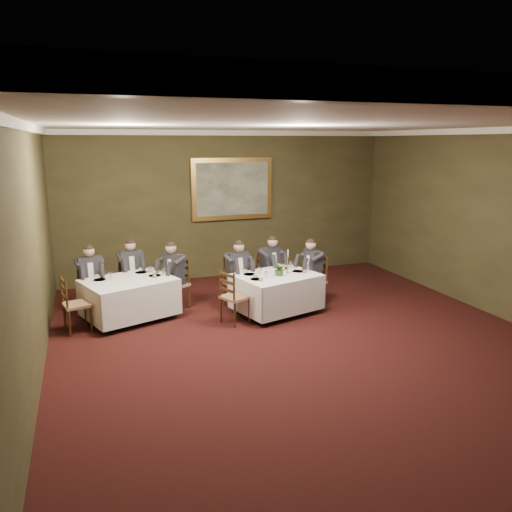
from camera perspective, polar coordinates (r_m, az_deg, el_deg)
ground at (r=8.02m, az=6.91°, el=-11.02°), size 10.00×10.00×0.00m
ceiling at (r=7.33m, az=7.67°, el=14.83°), size 8.00×10.00×0.10m
back_wall at (r=12.11m, az=-3.29°, el=5.85°), size 8.00×0.10×3.50m
left_wall at (r=6.76m, az=-24.76°, el=-1.04°), size 0.10×10.00×3.50m
crown_molding at (r=7.33m, az=7.66°, el=14.36°), size 8.00×10.00×0.12m
table_main at (r=9.62m, az=2.34°, el=-3.94°), size 1.78×1.53×0.67m
table_second at (r=9.57m, az=-14.27°, el=-4.44°), size 1.88×1.66×0.67m
chair_main_backleft at (r=10.06m, az=-2.21°, el=-4.18°), size 0.53×0.51×1.00m
diner_main_backleft at (r=9.98m, az=-2.18°, el=-2.94°), size 0.51×0.56×1.35m
chair_main_backright at (r=10.50m, az=1.51°, el=-3.43°), size 0.58×0.57×1.00m
diner_main_backright at (r=10.43m, az=1.56°, el=-2.24°), size 0.56×0.60×1.35m
chair_main_endleft at (r=9.15m, az=-2.46°, el=-5.94°), size 0.57×0.58×1.00m
chair_main_endright at (r=10.25m, az=6.60°, el=-3.91°), size 0.45×0.47×1.00m
diner_main_endright at (r=10.18m, az=6.58°, el=-2.69°), size 0.51×0.44×1.35m
chair_sec_backleft at (r=10.18m, az=-18.27°, el=-4.62°), size 0.50×0.48×1.00m
diner_sec_backleft at (r=10.11m, az=-18.35°, el=-3.41°), size 0.47×0.53×1.35m
chair_sec_backright at (r=10.49m, az=-14.00°, el=-3.84°), size 0.49×0.48×1.00m
diner_sec_backright at (r=10.41m, az=-14.05°, el=-2.65°), size 0.46×0.53×1.35m
chair_sec_endright at (r=10.05m, az=-9.10°, el=-4.35°), size 0.59×0.59×1.00m
diner_sec_endright at (r=9.98m, az=-9.20°, el=-3.11°), size 0.62×0.59×1.35m
chair_sec_endleft at (r=9.28m, az=-19.79°, el=-6.45°), size 0.51×0.52×1.00m
centerpiece at (r=9.43m, az=2.70°, el=-1.39°), size 0.31×0.29×0.29m
candlestick at (r=9.63m, az=3.66°, el=-0.92°), size 0.07×0.07×0.48m
place_setting_table_main at (r=9.59m, az=-0.48°, el=-1.84°), size 0.33×0.31×0.14m
place_setting_table_second at (r=9.64m, az=-17.17°, el=-2.35°), size 0.33×0.31×0.14m
painting at (r=12.03m, az=-2.74°, el=7.66°), size 1.98×0.09×1.47m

